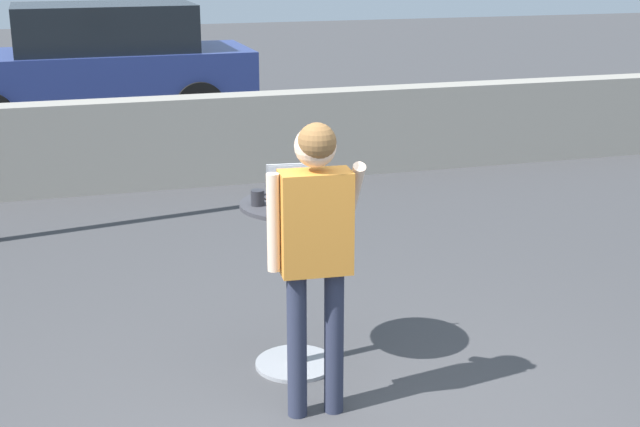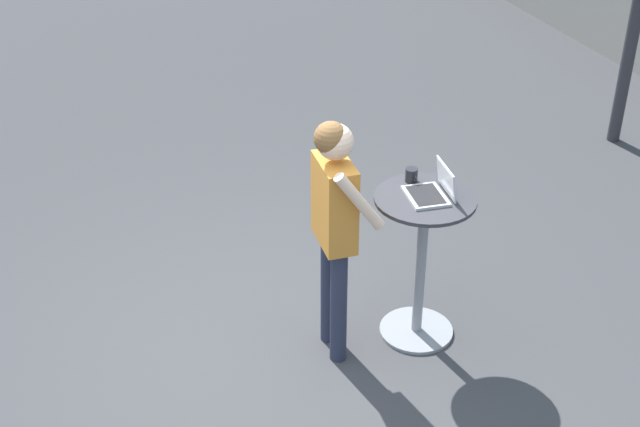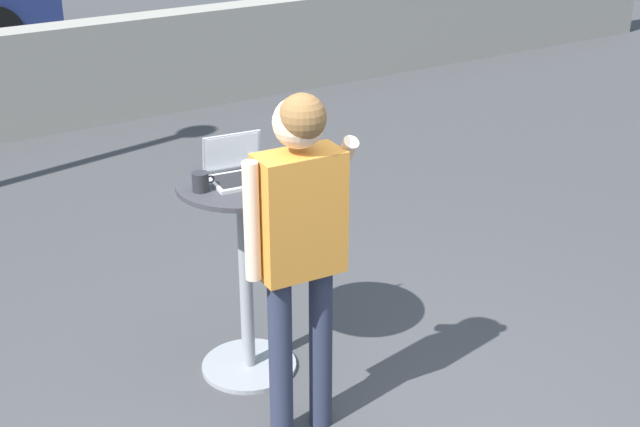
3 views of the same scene
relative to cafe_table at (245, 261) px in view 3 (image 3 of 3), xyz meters
The scene contains 5 objects.
pavement_kerb 4.56m from the cafe_table, 90.49° to the left, with size 16.79×0.35×0.97m.
cafe_table is the anchor object (origin of this frame).
laptop 0.48m from the cafe_table, 83.52° to the left, with size 0.33×0.30×0.21m.
coffee_mug 0.53m from the cafe_table, behind, with size 0.11×0.08×0.09m.
standing_person 0.74m from the cafe_table, 93.88° to the right, with size 0.54×0.36×1.68m.
Camera 3 is at (-1.82, -2.55, 2.70)m, focal length 50.00 mm.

